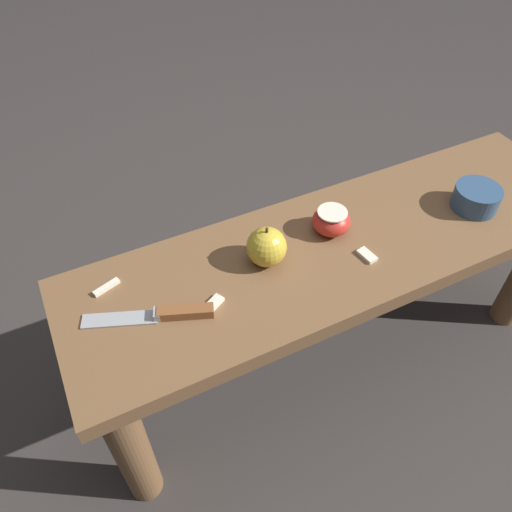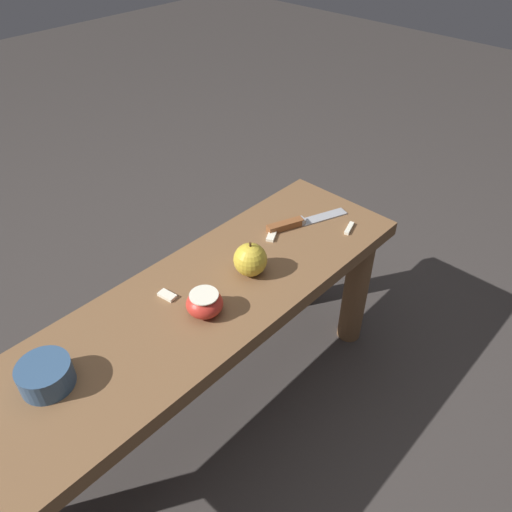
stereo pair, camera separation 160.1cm
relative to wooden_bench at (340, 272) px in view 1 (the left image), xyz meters
name	(u,v)px [view 1 (the left image)]	position (x,y,z in m)	size (l,w,h in m)	color
ground_plane	(324,356)	(0.00, 0.00, -0.35)	(8.00, 8.00, 0.00)	#383330
wooden_bench	(340,272)	(0.00, 0.00, 0.00)	(1.22, 0.35, 0.45)	brown
knife	(167,314)	(-0.41, -0.02, 0.11)	(0.24, 0.11, 0.02)	#9EA0A5
apple_whole	(267,247)	(-0.18, 0.02, 0.14)	(0.08, 0.08, 0.09)	gold
apple_cut	(331,221)	(-0.01, 0.04, 0.13)	(0.08, 0.08, 0.05)	red
apple_slice_near_knife	(367,255)	(0.01, -0.06, 0.10)	(0.03, 0.05, 0.01)	white
apple_slice_center	(213,304)	(-0.32, -0.04, 0.10)	(0.05, 0.04, 0.01)	white
apple_slice_near_bowl	(106,287)	(-0.49, 0.09, 0.10)	(0.06, 0.03, 0.01)	white
bowl	(476,198)	(0.32, -0.03, 0.12)	(0.10, 0.10, 0.05)	#335175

